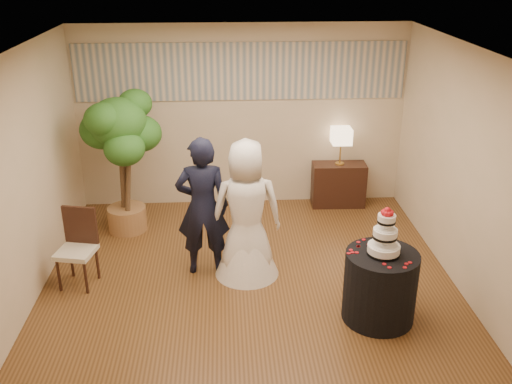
{
  "coord_description": "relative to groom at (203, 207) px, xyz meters",
  "views": [
    {
      "loc": [
        -0.27,
        -5.95,
        3.77
      ],
      "look_at": [
        0.1,
        0.4,
        1.05
      ],
      "focal_mm": 40.0,
      "sensor_mm": 36.0,
      "label": 1
    }
  ],
  "objects": [
    {
      "name": "floor",
      "position": [
        0.55,
        -0.36,
        -0.89
      ],
      "size": [
        5.0,
        5.0,
        0.0
      ],
      "primitive_type": "cube",
      "color": "brown",
      "rests_on": "ground"
    },
    {
      "name": "wall_left",
      "position": [
        -1.95,
        -0.36,
        0.51
      ],
      "size": [
        0.06,
        5.0,
        2.8
      ],
      "primitive_type": "cube",
      "color": "beige",
      "rests_on": "ground"
    },
    {
      "name": "side_chair",
      "position": [
        -1.51,
        -0.25,
        -0.41
      ],
      "size": [
        0.52,
        0.54,
        0.95
      ],
      "primitive_type": null,
      "rotation": [
        0.0,
        0.0,
        -0.21
      ],
      "color": "black",
      "rests_on": "floor"
    },
    {
      "name": "wall_back",
      "position": [
        0.55,
        2.14,
        0.51
      ],
      "size": [
        5.0,
        0.06,
        2.8
      ],
      "primitive_type": "cube",
      "color": "beige",
      "rests_on": "ground"
    },
    {
      "name": "cake_table",
      "position": [
        1.93,
        -1.12,
        -0.49
      ],
      "size": [
        1.01,
        1.01,
        0.8
      ],
      "primitive_type": "cylinder",
      "rotation": [
        0.0,
        0.0,
        0.36
      ],
      "color": "black",
      "rests_on": "floor"
    },
    {
      "name": "console",
      "position": [
        2.06,
        1.91,
        -0.54
      ],
      "size": [
        0.84,
        0.39,
        0.69
      ],
      "primitive_type": "cube",
      "rotation": [
        0.0,
        0.0,
        -0.03
      ],
      "color": "black",
      "rests_on": "floor"
    },
    {
      "name": "wall_right",
      "position": [
        3.05,
        -0.36,
        0.51
      ],
      "size": [
        0.06,
        5.0,
        2.8
      ],
      "primitive_type": "cube",
      "color": "beige",
      "rests_on": "ground"
    },
    {
      "name": "table_lamp",
      "position": [
        2.06,
        1.91,
        0.09
      ],
      "size": [
        0.3,
        0.3,
        0.58
      ],
      "primitive_type": null,
      "color": "beige",
      "rests_on": "console"
    },
    {
      "name": "ficus_tree",
      "position": [
        -1.15,
        1.21,
        0.14
      ],
      "size": [
        1.33,
        1.33,
        2.06
      ],
      "primitive_type": null,
      "rotation": [
        0.0,
        0.0,
        0.48
      ],
      "color": "#2B631F",
      "rests_on": "floor"
    },
    {
      "name": "groom",
      "position": [
        0.0,
        0.0,
        0.0
      ],
      "size": [
        0.65,
        0.43,
        1.77
      ],
      "primitive_type": "imported",
      "rotation": [
        0.0,
        0.0,
        3.14
      ],
      "color": "black",
      "rests_on": "floor"
    },
    {
      "name": "bride",
      "position": [
        0.53,
        -0.1,
        -0.01
      ],
      "size": [
        0.89,
        0.83,
        1.75
      ],
      "primitive_type": "imported",
      "rotation": [
        0.0,
        0.0,
        3.18
      ],
      "color": "white",
      "rests_on": "floor"
    },
    {
      "name": "wall_front",
      "position": [
        0.55,
        -2.86,
        0.51
      ],
      "size": [
        5.0,
        0.06,
        2.8
      ],
      "primitive_type": "cube",
      "color": "beige",
      "rests_on": "ground"
    },
    {
      "name": "ceiling",
      "position": [
        0.55,
        -0.36,
        1.91
      ],
      "size": [
        5.0,
        5.0,
        0.0
      ],
      "primitive_type": "cube",
      "color": "white",
      "rests_on": "wall_back"
    },
    {
      "name": "wedding_cake",
      "position": [
        1.93,
        -1.12,
        0.19
      ],
      "size": [
        0.35,
        0.35,
        0.54
      ],
      "primitive_type": null,
      "color": "white",
      "rests_on": "cake_table"
    },
    {
      "name": "mural_border",
      "position": [
        0.55,
        2.12,
        1.21
      ],
      "size": [
        4.9,
        0.02,
        0.85
      ],
      "primitive_type": "cube",
      "color": "#A19E93",
      "rests_on": "wall_back"
    }
  ]
}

